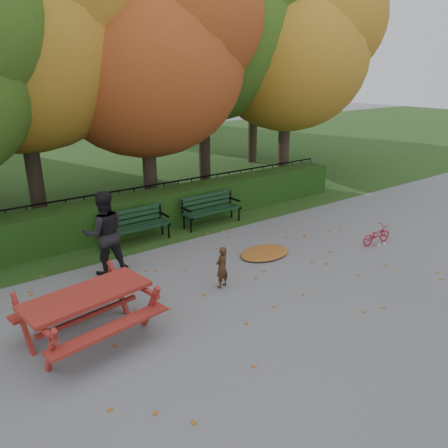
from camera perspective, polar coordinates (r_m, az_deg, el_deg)
ground at (r=9.53m, az=5.61°, el=-7.34°), size 90.00×90.00×0.00m
grass_strip at (r=21.48m, az=-20.39°, el=6.84°), size 90.00×90.00×0.00m
building_right at (r=36.94m, az=-15.81°, el=21.56°), size 9.00×6.00×12.00m
hedge at (r=12.77m, az=-7.93°, el=2.09°), size 13.00×0.90×1.00m
iron_fence at (r=13.44m, az=-9.60°, el=3.05°), size 14.00×0.04×1.02m
tree_b at (r=13.44m, az=-24.10°, el=22.75°), size 6.72×6.40×8.79m
tree_c at (r=13.88m, az=-8.75°, el=21.55°), size 6.30×6.00×8.00m
tree_d at (r=16.65m, az=-1.05°, el=25.39°), size 7.14×6.80×9.58m
tree_e at (r=17.21m, az=9.80°, el=21.95°), size 6.09×5.80×8.16m
tree_g at (r=21.36m, az=5.19°, el=22.40°), size 6.30×6.00×8.55m
bench_left at (r=11.53m, az=-11.64°, el=0.04°), size 1.80×0.57×0.88m
bench_right at (r=12.66m, az=-1.82°, el=2.22°), size 1.80×0.57×0.88m
picnic_table at (r=7.60m, az=-17.41°, el=-9.89°), size 2.24×1.90×0.98m
leaf_pile at (r=10.77m, az=5.32°, el=-3.75°), size 1.60×1.39×0.09m
leaf_scatter at (r=9.72m, az=4.42°, el=-6.68°), size 9.00×5.70×0.01m
child at (r=9.03m, az=-0.28°, el=-5.65°), size 0.37×0.29×0.90m
adult at (r=9.80m, az=-15.34°, el=-1.18°), size 1.04×0.88×1.88m
bicycle at (r=11.97m, az=19.29°, el=-1.33°), size 0.97×0.41×0.50m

